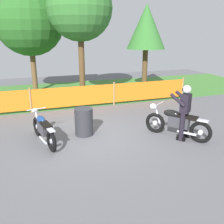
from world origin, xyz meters
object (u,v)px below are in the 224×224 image
(rider_trailing, at_px, (184,110))
(oil_drum, at_px, (84,122))
(motorcycle_trailing, at_px, (177,122))
(motorcycle_lead, at_px, (43,129))

(rider_trailing, xyz_separation_m, oil_drum, (-2.80, 1.31, -0.48))
(motorcycle_trailing, bearing_deg, rider_trailing, -179.43)
(motorcycle_trailing, xyz_separation_m, rider_trailing, (0.13, -0.16, 0.43))
(motorcycle_lead, height_order, motorcycle_trailing, motorcycle_trailing)
(rider_trailing, relative_size, oil_drum, 1.92)
(rider_trailing, bearing_deg, motorcycle_lead, 38.04)
(motorcycle_lead, xyz_separation_m, oil_drum, (1.28, 0.23, -0.01))
(motorcycle_lead, distance_m, motorcycle_trailing, 4.06)
(motorcycle_trailing, distance_m, oil_drum, 2.91)
(motorcycle_lead, relative_size, rider_trailing, 1.14)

